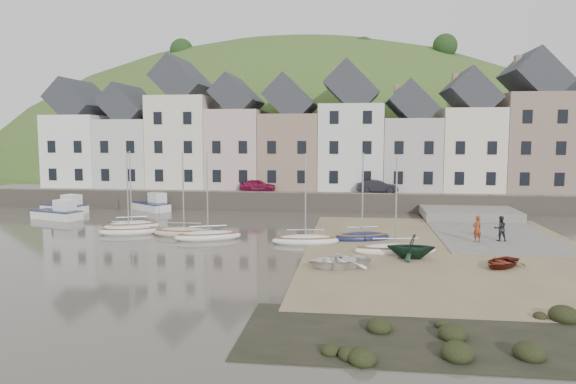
# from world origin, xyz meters

# --- Properties ---
(ground) EXTENTS (160.00, 160.00, 0.00)m
(ground) POSITION_xyz_m (0.00, 0.00, 0.00)
(ground) COLOR #443F35
(ground) RESTS_ON ground
(quay_land) EXTENTS (90.00, 30.00, 1.50)m
(quay_land) POSITION_xyz_m (0.00, 32.00, 0.75)
(quay_land) COLOR #3D5C24
(quay_land) RESTS_ON ground
(quay_street) EXTENTS (70.00, 7.00, 0.10)m
(quay_street) POSITION_xyz_m (0.00, 20.50, 1.55)
(quay_street) COLOR slate
(quay_street) RESTS_ON quay_land
(seawall) EXTENTS (70.00, 1.20, 1.80)m
(seawall) POSITION_xyz_m (0.00, 17.00, 0.90)
(seawall) COLOR slate
(seawall) RESTS_ON ground
(beach) EXTENTS (18.00, 26.00, 0.06)m
(beach) POSITION_xyz_m (11.00, 0.00, 0.03)
(beach) COLOR #786549
(beach) RESTS_ON ground
(slipway) EXTENTS (8.00, 18.00, 0.12)m
(slipway) POSITION_xyz_m (15.00, 8.00, 0.06)
(slipway) COLOR slate
(slipway) RESTS_ON ground
(hillside) EXTENTS (134.40, 84.00, 84.00)m
(hillside) POSITION_xyz_m (-5.00, 60.00, -17.99)
(hillside) COLOR #3D5C24
(hillside) RESTS_ON ground
(townhouse_terrace) EXTENTS (61.05, 8.00, 13.93)m
(townhouse_terrace) POSITION_xyz_m (1.76, 24.00, 7.32)
(townhouse_terrace) COLOR white
(townhouse_terrace) RESTS_ON quay_land
(sailboat_0) EXTENTS (4.50, 3.10, 6.32)m
(sailboat_0) POSITION_xyz_m (-12.26, 5.33, 0.26)
(sailboat_0) COLOR white
(sailboat_0) RESTS_ON ground
(sailboat_1) EXTENTS (4.64, 2.74, 6.32)m
(sailboat_1) POSITION_xyz_m (-11.60, 3.27, 0.26)
(sailboat_1) COLOR white
(sailboat_1) RESTS_ON ground
(sailboat_2) EXTENTS (4.71, 1.54, 6.32)m
(sailboat_2) POSITION_xyz_m (-7.28, 3.04, 0.26)
(sailboat_2) COLOR beige
(sailboat_2) RESTS_ON ground
(sailboat_3) EXTENTS (4.93, 3.09, 6.32)m
(sailboat_3) POSITION_xyz_m (-5.17, 1.94, 0.26)
(sailboat_3) COLOR white
(sailboat_3) RESTS_ON ground
(sailboat_4) EXTENTS (4.74, 2.13, 6.32)m
(sailboat_4) POSITION_xyz_m (1.78, 1.30, 0.26)
(sailboat_4) COLOR white
(sailboat_4) RESTS_ON ground
(sailboat_5) EXTENTS (4.32, 2.68, 6.32)m
(sailboat_5) POSITION_xyz_m (5.60, 2.89, 0.27)
(sailboat_5) COLOR #151D43
(sailboat_5) RESTS_ON ground
(sailboat_6) EXTENTS (5.30, 2.35, 6.32)m
(sailboat_6) POSITION_xyz_m (7.59, -1.05, 0.26)
(sailboat_6) COLOR white
(sailboat_6) RESTS_ON ground
(motorboat_0) EXTENTS (4.80, 2.96, 1.70)m
(motorboat_0) POSITION_xyz_m (-22.20, 13.18, 0.58)
(motorboat_0) COLOR white
(motorboat_0) RESTS_ON ground
(motorboat_1) EXTENTS (4.88, 3.06, 1.70)m
(motorboat_1) POSITION_xyz_m (-20.66, 9.24, 0.58)
(motorboat_1) COLOR white
(motorboat_1) RESTS_ON ground
(motorboat_2) EXTENTS (4.71, 4.10, 1.70)m
(motorboat_2) POSITION_xyz_m (-14.66, 15.69, 0.58)
(motorboat_2) COLOR white
(motorboat_2) RESTS_ON ground
(rowboat_white) EXTENTS (4.19, 3.66, 0.72)m
(rowboat_white) POSITION_xyz_m (4.20, -5.23, 0.42)
(rowboat_white) COLOR white
(rowboat_white) RESTS_ON beach
(rowboat_green) EXTENTS (2.84, 2.47, 1.46)m
(rowboat_green) POSITION_xyz_m (8.39, -2.56, 0.79)
(rowboat_green) COLOR black
(rowboat_green) RESTS_ON beach
(rowboat_red) EXTENTS (3.24, 3.32, 0.56)m
(rowboat_red) POSITION_xyz_m (13.12, -4.09, 0.34)
(rowboat_red) COLOR maroon
(rowboat_red) RESTS_ON beach
(person_red) EXTENTS (0.78, 0.69, 1.80)m
(person_red) POSITION_xyz_m (13.28, 2.71, 1.02)
(person_red) COLOR maroon
(person_red) RESTS_ON slipway
(person_dark) EXTENTS (0.90, 0.74, 1.71)m
(person_dark) POSITION_xyz_m (14.94, 3.30, 0.98)
(person_dark) COLOR #222228
(person_dark) RESTS_ON slipway
(car_left) EXTENTS (3.72, 1.58, 1.26)m
(car_left) POSITION_xyz_m (-4.84, 19.50, 2.23)
(car_left) COLOR maroon
(car_left) RESTS_ON quay_street
(car_right) EXTENTS (4.16, 1.94, 1.32)m
(car_right) POSITION_xyz_m (7.26, 19.50, 2.26)
(car_right) COLOR black
(car_right) RESTS_ON quay_street
(shore_rocks) EXTENTS (14.00, 6.16, 0.75)m
(shore_rocks) POSITION_xyz_m (8.64, -15.24, 0.13)
(shore_rocks) COLOR black
(shore_rocks) RESTS_ON ground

